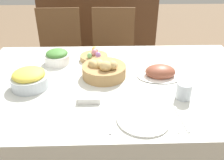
% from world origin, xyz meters
% --- Properties ---
extents(dining_table, '(1.80, 1.12, 0.77)m').
position_xyz_m(dining_table, '(0.00, 0.00, 0.39)').
color(dining_table, silver).
rests_on(dining_table, ground).
extents(chair_far_left, '(0.43, 0.43, 0.98)m').
position_xyz_m(chair_far_left, '(-0.52, 0.92, 0.53)').
color(chair_far_left, brown).
rests_on(chair_far_left, ground).
extents(chair_far_center, '(0.44, 0.44, 0.98)m').
position_xyz_m(chair_far_center, '(0.01, 0.92, 0.53)').
color(chair_far_center, brown).
rests_on(chair_far_center, ground).
extents(sideboard, '(1.46, 0.44, 0.97)m').
position_xyz_m(sideboard, '(-0.15, 1.82, 0.49)').
color(sideboard, '#4C2D19').
rests_on(sideboard, ground).
extents(bread_basket, '(0.27, 0.27, 0.13)m').
position_xyz_m(bread_basket, '(-0.08, 0.03, 0.82)').
color(bread_basket, '#AD8451').
rests_on(bread_basket, dining_table).
extents(egg_basket, '(0.20, 0.20, 0.08)m').
position_xyz_m(egg_basket, '(-0.15, 0.30, 0.80)').
color(egg_basket, '#AD8451').
rests_on(egg_basket, dining_table).
extents(ham_platter, '(0.29, 0.20, 0.08)m').
position_xyz_m(ham_platter, '(0.27, 0.03, 0.80)').
color(ham_platter, white).
rests_on(ham_platter, dining_table).
extents(pineapple_bowl, '(0.22, 0.22, 0.11)m').
position_xyz_m(pineapple_bowl, '(-0.50, -0.08, 0.83)').
color(pineapple_bowl, silver).
rests_on(pineapple_bowl, dining_table).
extents(green_salad_bowl, '(0.18, 0.18, 0.10)m').
position_xyz_m(green_salad_bowl, '(-0.40, 0.25, 0.82)').
color(green_salad_bowl, white).
rests_on(green_salad_bowl, dining_table).
extents(dinner_plate, '(0.25, 0.25, 0.01)m').
position_xyz_m(dinner_plate, '(0.11, -0.40, 0.78)').
color(dinner_plate, white).
rests_on(dinner_plate, dining_table).
extents(fork, '(0.02, 0.19, 0.00)m').
position_xyz_m(fork, '(-0.04, -0.40, 0.78)').
color(fork, silver).
rests_on(fork, dining_table).
extents(knife, '(0.02, 0.19, 0.00)m').
position_xyz_m(knife, '(0.26, -0.40, 0.78)').
color(knife, silver).
rests_on(knife, dining_table).
extents(spoon, '(0.02, 0.19, 0.00)m').
position_xyz_m(spoon, '(0.29, -0.40, 0.78)').
color(spoon, silver).
rests_on(spoon, dining_table).
extents(drinking_cup, '(0.08, 0.08, 0.09)m').
position_xyz_m(drinking_cup, '(0.35, -0.22, 0.82)').
color(drinking_cup, silver).
rests_on(drinking_cup, dining_table).
extents(butter_dish, '(0.12, 0.07, 0.03)m').
position_xyz_m(butter_dish, '(-0.16, -0.23, 0.79)').
color(butter_dish, white).
rests_on(butter_dish, dining_table).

